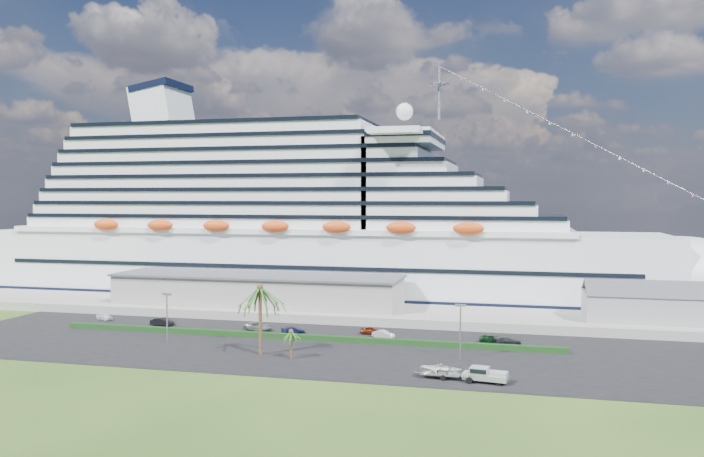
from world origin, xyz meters
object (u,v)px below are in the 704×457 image
(pickup_truck, at_px, (484,374))
(cruise_ship, at_px, (308,229))
(parked_car_3, at_px, (293,330))
(boat_trailer, at_px, (441,369))

(pickup_truck, bearing_deg, cruise_ship, 123.91)
(parked_car_3, relative_size, pickup_truck, 0.71)
(parked_car_3, relative_size, boat_trailer, 0.67)
(boat_trailer, bearing_deg, pickup_truck, -6.79)
(parked_car_3, bearing_deg, pickup_truck, -145.31)
(cruise_ship, relative_size, pickup_truck, 31.86)
(parked_car_3, xyz_separation_m, boat_trailer, (28.67, -23.47, 0.60))
(cruise_ship, height_order, pickup_truck, cruise_ship)
(parked_car_3, distance_m, pickup_truck, 42.06)
(pickup_truck, distance_m, boat_trailer, 5.80)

